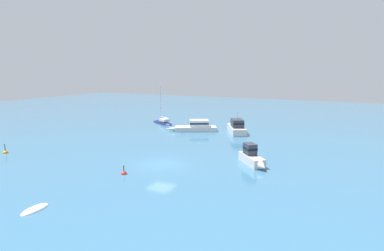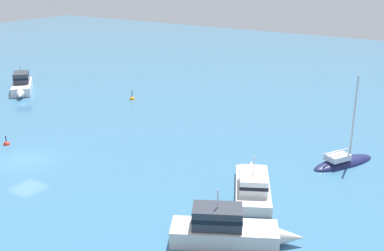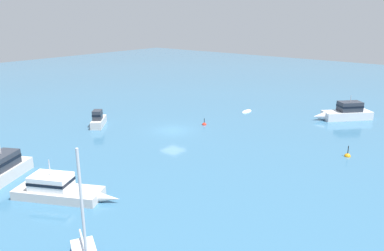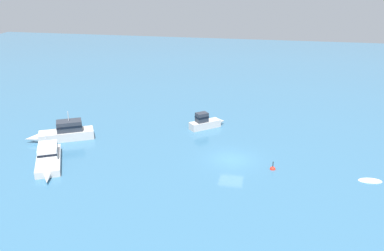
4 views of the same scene
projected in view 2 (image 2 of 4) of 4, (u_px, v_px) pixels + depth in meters
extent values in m
plane|color=teal|center=(25.00, 160.00, 39.00)|extent=(160.00, 160.00, 0.00)
ellipsoid|color=#191E4C|center=(343.00, 164.00, 38.32)|extent=(4.41, 6.17, 1.00)
cube|color=silver|center=(337.00, 157.00, 37.75)|extent=(1.95, 2.18, 0.45)
cylinder|color=silver|center=(354.00, 117.00, 37.35)|extent=(0.15, 0.15, 6.66)
cylinder|color=silver|center=(338.00, 151.00, 37.58)|extent=(1.38, 2.46, 0.12)
cube|color=white|center=(22.00, 87.00, 59.44)|extent=(6.08, 5.80, 1.06)
cone|color=white|center=(20.00, 95.00, 55.92)|extent=(1.87, 1.83, 1.06)
cube|color=#2D333D|center=(21.00, 77.00, 59.33)|extent=(3.28, 3.20, 1.26)
cube|color=black|center=(21.00, 77.00, 59.31)|extent=(3.33, 3.26, 0.24)
cylinder|color=silver|center=(20.00, 69.00, 58.99)|extent=(0.08, 0.08, 0.82)
cube|color=silver|center=(224.00, 234.00, 27.50)|extent=(6.36, 4.69, 1.01)
cone|color=silver|center=(291.00, 237.00, 27.21)|extent=(1.82, 1.61, 1.01)
cube|color=#2D333D|center=(217.00, 217.00, 27.17)|extent=(3.25, 2.77, 1.20)
cube|color=black|center=(217.00, 216.00, 27.15)|extent=(3.30, 2.83, 0.24)
cylinder|color=silver|center=(218.00, 198.00, 26.79)|extent=(0.08, 0.08, 1.13)
cube|color=silver|center=(253.00, 189.00, 33.32)|extent=(5.08, 6.89, 0.70)
cone|color=silver|center=(251.00, 165.00, 37.13)|extent=(1.38, 1.78, 0.70)
cube|color=white|center=(253.00, 181.00, 32.53)|extent=(2.99, 3.45, 1.07)
cube|color=black|center=(253.00, 180.00, 32.51)|extent=(3.05, 3.51, 0.24)
cylinder|color=silver|center=(254.00, 165.00, 32.16)|extent=(0.08, 0.08, 1.20)
sphere|color=red|center=(7.00, 145.00, 42.30)|extent=(0.57, 0.57, 0.57)
cylinder|color=black|center=(6.00, 139.00, 42.12)|extent=(0.08, 0.08, 0.55)
sphere|color=orange|center=(132.00, 99.00, 56.13)|extent=(0.61, 0.61, 0.61)
cylinder|color=black|center=(132.00, 94.00, 55.91)|extent=(0.08, 0.08, 0.78)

